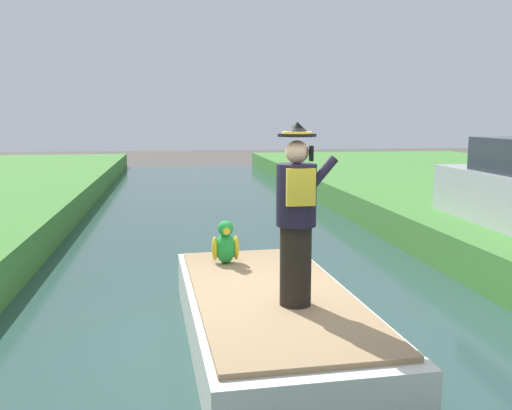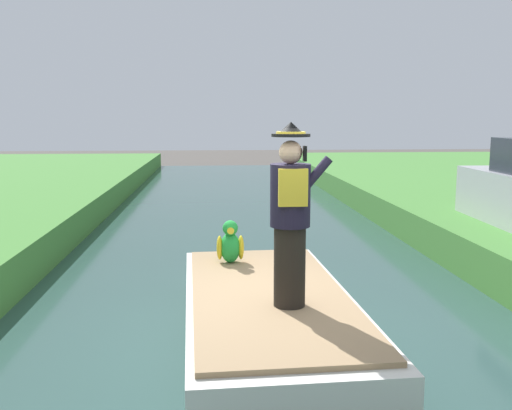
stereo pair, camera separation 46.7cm
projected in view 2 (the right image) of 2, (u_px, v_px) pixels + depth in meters
ground_plane at (269, 356)px, 6.21m from camera, size 80.00×80.00×0.00m
canal_water at (269, 351)px, 6.20m from camera, size 6.54×48.00×0.10m
boat at (268, 318)px, 6.25m from camera, size 1.96×4.27×0.61m
person_pirate at (291, 216)px, 5.58m from camera, size 0.61×0.42×1.85m
parrot_plush at (230, 244)px, 7.39m from camera, size 0.36×0.34×0.57m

